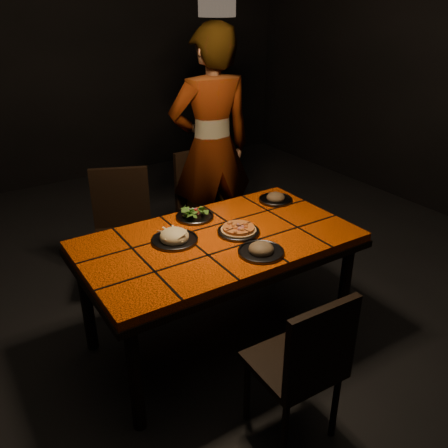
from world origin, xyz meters
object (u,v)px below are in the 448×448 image
chair_near (305,362)px  chair_far_right (205,199)px  diner (211,148)px  plate_pasta (174,238)px  chair_far_left (122,224)px  plate_pizza (238,230)px  dining_table (218,249)px

chair_near → chair_far_right: bearing=-105.3°
diner → plate_pasta: diner is taller
chair_far_right → chair_far_left: bearing=-177.0°
chair_far_left → diner: (0.83, 0.10, 0.41)m
chair_near → chair_far_right: 1.95m
chair_far_left → plate_pasta: size_ratio=3.39×
diner → plate_pasta: 1.24m
chair_far_left → plate_pizza: size_ratio=3.62×
plate_pizza → plate_pasta: plate_pasta is taller
chair_far_right → plate_pasta: 1.19m
chair_far_left → chair_far_right: size_ratio=1.00×
chair_far_left → chair_near: bearing=-60.8°
plate_pasta → chair_far_left: bearing=90.9°
chair_near → diner: 2.04m
plate_pasta → plate_pizza: bearing=-17.0°
chair_near → chair_far_left: size_ratio=0.93×
chair_far_left → dining_table: bearing=-51.3°
dining_table → plate_pasta: size_ratio=5.94×
diner → plate_pizza: (-0.45, -1.04, -0.17)m
chair_near → diner: (0.65, 1.89, 0.45)m
diner → plate_pizza: bearing=75.0°
dining_table → chair_near: size_ratio=1.88×
dining_table → plate_pizza: bearing=-7.7°
chair_far_left → plate_pizza: (0.38, -0.94, 0.24)m
dining_table → plate_pizza: (0.13, -0.02, 0.10)m
chair_near → chair_far_left: bearing=-82.6°
chair_near → plate_pizza: size_ratio=3.37×
chair_far_left → plate_pizza: 1.04m
dining_table → diner: (0.58, 1.02, 0.27)m
chair_near → plate_pasta: bearing=-78.5°
plate_pizza → plate_pasta: size_ratio=0.94×
chair_far_left → diner: diner is taller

